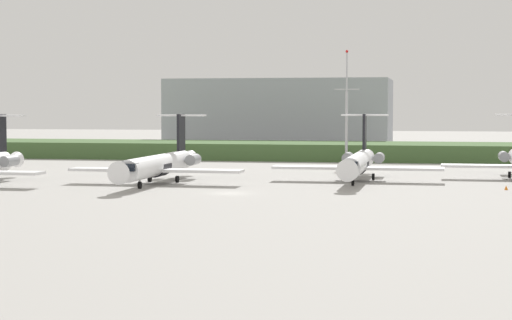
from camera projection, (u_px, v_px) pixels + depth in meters
The scene contains 7 objects.
ground_plane at pixel (275, 175), 134.90m from camera, with size 500.00×500.00×0.00m, color #9E9B96.
grass_berm at pixel (313, 151), 175.28m from camera, with size 320.00×20.00×3.14m, color #426033.
regional_jet_second at pixel (159, 164), 119.22m from camera, with size 22.81×31.00×9.00m.
regional_jet_third at pixel (358, 162), 123.38m from camera, with size 22.81×31.00×9.00m.
antenna_mast at pixel (347, 116), 162.38m from camera, with size 4.40×0.50×20.10m.
distant_hangar at pixel (281, 115), 212.33m from camera, with size 50.60×24.25×16.36m, color #9EA3AD.
safety_cone_front_marker at pixel (506, 188), 109.91m from camera, with size 0.44×0.44×0.55m, color orange.
Camera 1 is at (23.41, -102.53, 10.01)m, focal length 64.03 mm.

